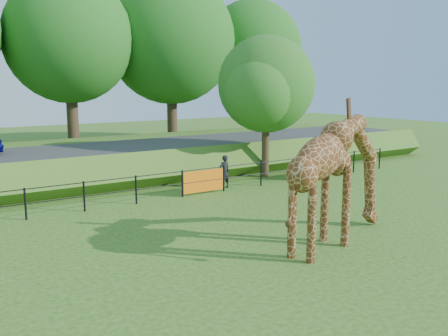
% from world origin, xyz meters
% --- Properties ---
extents(ground, '(90.00, 90.00, 0.00)m').
position_xyz_m(ground, '(0.00, 0.00, 0.00)').
color(ground, '#275515').
rests_on(ground, ground).
extents(giraffe, '(5.20, 2.30, 3.67)m').
position_xyz_m(giraffe, '(2.93, 0.53, 1.83)').
color(giraffe, '#532B11').
rests_on(giraffe, ground).
extents(perimeter_fence, '(28.07, 0.10, 1.10)m').
position_xyz_m(perimeter_fence, '(0.00, 8.00, 0.55)').
color(perimeter_fence, black).
rests_on(perimeter_fence, ground).
extents(embankment, '(40.00, 9.00, 1.30)m').
position_xyz_m(embankment, '(0.00, 15.50, 0.65)').
color(embankment, '#275515').
rests_on(embankment, ground).
extents(road, '(40.00, 5.00, 0.12)m').
position_xyz_m(road, '(0.00, 14.00, 1.36)').
color(road, '#313133').
rests_on(road, embankment).
extents(visitor, '(0.54, 0.37, 1.44)m').
position_xyz_m(visitor, '(4.38, 8.52, 0.72)').
color(visitor, black).
rests_on(visitor, ground).
extents(tree_east, '(5.40, 4.71, 6.76)m').
position_xyz_m(tree_east, '(7.60, 9.63, 4.28)').
color(tree_east, '#302015').
rests_on(tree_east, ground).
extents(bg_tree_line, '(37.30, 8.80, 11.82)m').
position_xyz_m(bg_tree_line, '(1.89, 22.00, 7.19)').
color(bg_tree_line, '#302015').
rests_on(bg_tree_line, ground).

